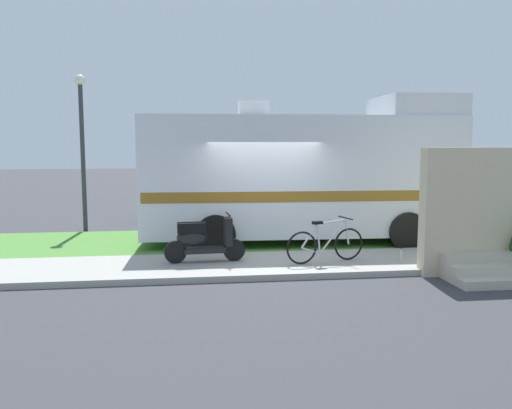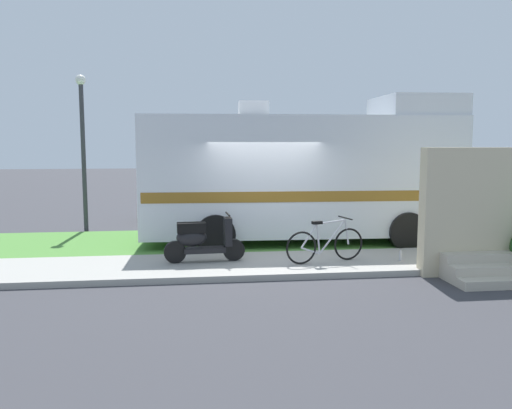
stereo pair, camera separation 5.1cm
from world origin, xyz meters
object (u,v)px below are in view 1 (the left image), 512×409
(motorhome_rv, at_px, (304,174))
(pickup_truck_near, at_px, (248,190))
(bottle_green, at_px, (401,255))
(scooter, at_px, (202,239))
(bicycle, at_px, (326,244))
(street_lamp_post, at_px, (82,138))

(motorhome_rv, height_order, pickup_truck_near, motorhome_rv)
(pickup_truck_near, distance_m, bottle_green, 7.53)
(scooter, distance_m, pickup_truck_near, 6.98)
(bottle_green, bearing_deg, pickup_truck_near, 107.74)
(pickup_truck_near, relative_size, bottle_green, 21.08)
(scooter, bearing_deg, bicycle, -7.60)
(bicycle, xyz_separation_m, street_lamp_post, (-5.55, 4.94, 2.12))
(motorhome_rv, bearing_deg, street_lamp_post, 157.68)
(scooter, xyz_separation_m, pickup_truck_near, (1.70, 6.76, 0.35))
(pickup_truck_near, xyz_separation_m, bottle_green, (2.28, -7.14, -0.70))
(pickup_truck_near, bearing_deg, bottle_green, -72.26)
(scooter, bearing_deg, bottle_green, -5.53)
(motorhome_rv, xyz_separation_m, pickup_truck_near, (-0.87, 4.47, -0.78))
(scooter, xyz_separation_m, bicycle, (2.44, -0.33, -0.09))
(motorhome_rv, relative_size, street_lamp_post, 1.77)
(bottle_green, distance_m, street_lamp_post, 9.00)
(motorhome_rv, bearing_deg, scooter, -138.23)
(pickup_truck_near, bearing_deg, motorhome_rv, -79.02)
(scooter, relative_size, street_lamp_post, 0.37)
(motorhome_rv, distance_m, street_lamp_post, 6.20)
(bicycle, relative_size, pickup_truck_near, 0.32)
(pickup_truck_near, bearing_deg, bicycle, -84.02)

